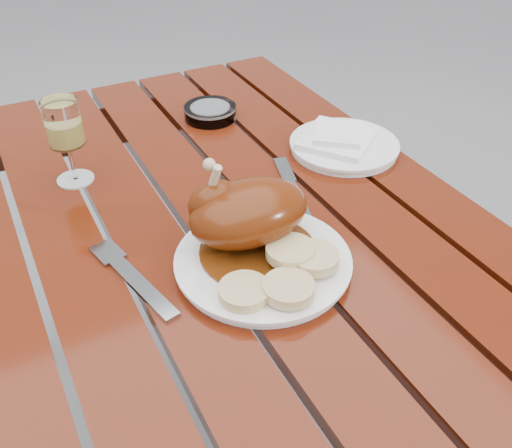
{
  "coord_description": "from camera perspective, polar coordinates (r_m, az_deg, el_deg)",
  "views": [
    {
      "loc": [
        -0.29,
        -0.69,
        1.29
      ],
      "look_at": [
        0.03,
        -0.08,
        0.78
      ],
      "focal_mm": 40.0,
      "sensor_mm": 36.0,
      "label": 1
    }
  ],
  "objects": [
    {
      "name": "fork",
      "position": [
        0.82,
        -11.85,
        -5.65
      ],
      "size": [
        0.06,
        0.19,
        0.01
      ],
      "primitive_type": "cube",
      "rotation": [
        0.0,
        0.0,
        0.22
      ],
      "color": "gray",
      "rests_on": "table"
    },
    {
      "name": "wine_glass",
      "position": [
        1.03,
        -18.34,
        7.76
      ],
      "size": [
        0.09,
        0.09,
        0.15
      ],
      "primitive_type": "cylinder",
      "rotation": [
        0.0,
        0.0,
        0.42
      ],
      "color": "#EEDF6C",
      "rests_on": "table"
    },
    {
      "name": "roast_duck",
      "position": [
        0.82,
        -1.15,
        1.11
      ],
      "size": [
        0.18,
        0.18,
        0.13
      ],
      "color": "#522409",
      "rests_on": "dinner_plate"
    },
    {
      "name": "bread_dumplings",
      "position": [
        0.77,
        2.91,
        -4.78
      ],
      "size": [
        0.18,
        0.13,
        0.03
      ],
      "color": "#DCC786",
      "rests_on": "dinner_plate"
    },
    {
      "name": "knife",
      "position": [
        0.97,
        4.0,
        2.98
      ],
      "size": [
        0.07,
        0.18,
        0.01
      ],
      "primitive_type": "cube",
      "rotation": [
        0.0,
        0.0,
        -0.28
      ],
      "color": "gray",
      "rests_on": "table"
    },
    {
      "name": "side_plate",
      "position": [
        1.11,
        8.8,
        7.71
      ],
      "size": [
        0.21,
        0.21,
        0.02
      ],
      "primitive_type": "cylinder",
      "rotation": [
        0.0,
        0.0,
        -0.0
      ],
      "color": "white",
      "rests_on": "table"
    },
    {
      "name": "table",
      "position": [
        1.18,
        -3.07,
        -14.12
      ],
      "size": [
        0.8,
        1.2,
        0.75
      ],
      "primitive_type": "cube",
      "color": "maroon",
      "rests_on": "ground"
    },
    {
      "name": "napkin",
      "position": [
        1.11,
        8.14,
        8.47
      ],
      "size": [
        0.18,
        0.18,
        0.01
      ],
      "primitive_type": "cube",
      "rotation": [
        0.0,
        0.0,
        0.64
      ],
      "color": "white",
      "rests_on": "side_plate"
    },
    {
      "name": "ashtray",
      "position": [
        1.22,
        -4.6,
        11.09
      ],
      "size": [
        0.14,
        0.14,
        0.03
      ],
      "primitive_type": "cylinder",
      "rotation": [
        0.0,
        0.0,
        0.33
      ],
      "color": "#B2B7BC",
      "rests_on": "table"
    },
    {
      "name": "dinner_plate",
      "position": [
        0.82,
        0.7,
        -3.83
      ],
      "size": [
        0.27,
        0.27,
        0.02
      ],
      "primitive_type": "cylinder",
      "rotation": [
        0.0,
        0.0,
        -0.04
      ],
      "color": "white",
      "rests_on": "table"
    }
  ]
}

